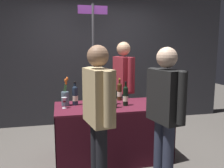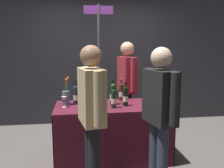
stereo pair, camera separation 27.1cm
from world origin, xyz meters
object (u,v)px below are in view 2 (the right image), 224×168
Objects in this scene: vendor_presenter at (127,82)px; booth_signpost at (99,57)px; wine_glass_mid at (88,98)px; flower_vase at (66,97)px; wine_glass_near_vendor at (64,100)px; taster_foreground_right at (160,109)px; featured_wine_bottle at (125,96)px; display_bottle_0 at (121,91)px; tasting_table at (112,122)px.

booth_signpost is at bearing -150.66° from vendor_presenter.
vendor_presenter is 0.80m from booth_signpost.
flower_vase is at bearing 171.65° from wine_glass_mid.
flower_vase is at bearing 81.57° from wine_glass_near_vendor.
vendor_presenter reaches higher than wine_glass_mid.
taster_foreground_right is at bearing -7.42° from vendor_presenter.
display_bottle_0 is (0.00, 0.34, -0.00)m from featured_wine_bottle.
booth_signpost is at bearing 0.60° from taster_foreground_right.
wine_glass_mid is 0.35× the size of flower_vase.
booth_signpost is at bearing 101.41° from featured_wine_bottle.
wine_glass_near_vendor is 1.23m from vendor_presenter.
vendor_presenter is (1.00, 0.69, 0.12)m from wine_glass_near_vendor.
wine_glass_near_vendor is 1.35m from taster_foreground_right.
vendor_presenter is 0.71× the size of booth_signpost.
booth_signpost reaches higher than flower_vase.
wine_glass_near_vendor is (-0.66, -0.02, 0.34)m from tasting_table.
tasting_table is at bearing -36.07° from vendor_presenter.
wine_glass_mid is 0.09× the size of taster_foreground_right.
wine_glass_mid is 0.92m from vendor_presenter.
booth_signpost is (0.58, 1.24, 0.53)m from wine_glass_near_vendor.
vendor_presenter is at bearing -10.51° from taster_foreground_right.
display_bottle_0 is 0.85× the size of flower_vase.
featured_wine_bottle is 0.14× the size of booth_signpost.
taster_foreground_right reaches higher than wine_glass_mid.
wine_glass_near_vendor is 1.46m from booth_signpost.
taster_foreground_right reaches higher than flower_vase.
featured_wine_bottle is at bearing -14.48° from wine_glass_mid.
wine_glass_mid is 1.20m from taster_foreground_right.
vendor_presenter is at bearing 34.56° from wine_glass_near_vendor.
tasting_table is 1.04m from taster_foreground_right.
tasting_table is 4.68× the size of display_bottle_0.
tasting_table is 0.99× the size of taster_foreground_right.
featured_wine_bottle is at bearing -78.59° from booth_signpost.
wine_glass_near_vendor is 0.37× the size of flower_vase.
display_bottle_0 is at bearing 22.09° from wine_glass_mid.
taster_foreground_right reaches higher than wine_glass_near_vendor.
flower_vase is at bearing 33.79° from taster_foreground_right.
flower_vase reaches higher than display_bottle_0.
featured_wine_bottle is at bearing -2.67° from wine_glass_near_vendor.
wine_glass_mid is 1.29m from booth_signpost.
display_bottle_0 is 2.44× the size of wine_glass_mid.
wine_glass_mid is (-0.33, 0.07, 0.34)m from tasting_table.
display_bottle_0 reaches higher than wine_glass_near_vendor.
wine_glass_mid is (0.32, 0.09, -0.01)m from wine_glass_near_vendor.
flower_vase is at bearing -116.93° from booth_signpost.
tasting_table is 10.76× the size of wine_glass_near_vendor.
taster_foreground_right is (0.20, -0.82, 0.03)m from featured_wine_bottle.
wine_glass_near_vendor is at bearing 38.58° from taster_foreground_right.
wine_glass_near_vendor is at bearing -160.12° from display_bottle_0.
display_bottle_0 is 1.18m from taster_foreground_right.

